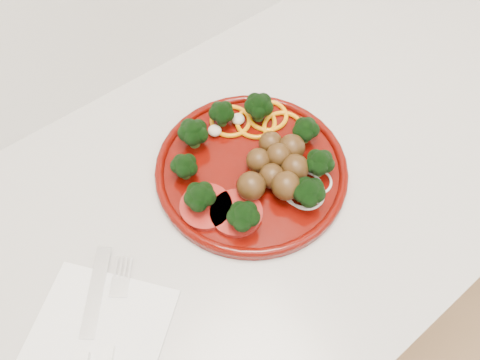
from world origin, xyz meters
TOP-DOWN VIEW (x-y plane):
  - counter at (0.00, 1.70)m, footprint 2.40×0.60m
  - plate at (-0.00, 1.72)m, footprint 0.29×0.29m
  - napkin at (-0.31, 1.65)m, footprint 0.23×0.23m
  - knife at (-0.34, 1.64)m, footprint 0.16×0.19m

SIDE VIEW (x-z plane):
  - counter at x=0.00m, z-range 0.00..0.90m
  - napkin at x=-0.31m, z-range 0.90..0.90m
  - knife at x=-0.34m, z-range 0.90..0.91m
  - plate at x=0.00m, z-range 0.89..0.95m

